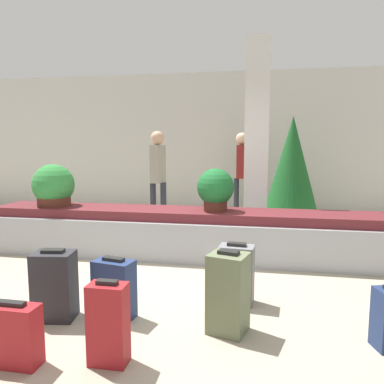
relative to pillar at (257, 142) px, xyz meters
The scene contains 15 objects.
ground_plane 3.05m from the pillar, 109.27° to the right, with size 18.00×18.00×0.00m, color #9E937F.
back_wall 2.76m from the pillar, 108.09° to the left, with size 18.00×0.06×3.20m.
carousel 1.84m from the pillar, 130.38° to the right, with size 6.02×0.84×0.66m.
pillar is the anchor object (origin of this frame).
suitcase_0 4.03m from the pillar, 104.75° to the right, with size 0.27×0.17×0.62m.
suitcase_1 3.32m from the pillar, 93.19° to the right, with size 0.37×0.35×0.70m.
suitcase_2 2.81m from the pillar, 93.25° to the right, with size 0.35×0.25×0.61m.
suitcase_4 3.50m from the pillar, 111.89° to the right, with size 0.39×0.27×0.56m.
suitcase_5 4.39m from the pillar, 113.13° to the right, with size 0.40×0.17×0.47m.
suitcase_7 3.79m from the pillar, 118.98° to the right, with size 0.38×0.30×0.64m.
potted_plant_0 3.18m from the pillar, 160.97° to the right, with size 0.61×0.61×0.62m.
potted_plant_1 1.32m from the pillar, 117.26° to the right, with size 0.51×0.51×0.58m.
traveler_0 1.87m from the pillar, 100.15° to the left, with size 0.31×0.33×1.81m.
traveler_1 1.94m from the pillar, 162.05° to the left, with size 0.31×0.35×1.81m.
decorated_tree 1.42m from the pillar, 61.02° to the left, with size 1.06×1.06×2.09m.
Camera 1 is at (0.93, -3.61, 1.56)m, focal length 35.00 mm.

